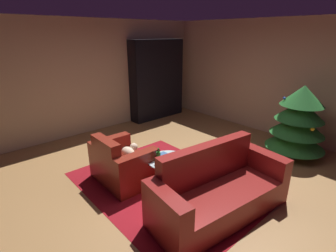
# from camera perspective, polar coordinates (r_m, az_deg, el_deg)

# --- Properties ---
(ground_plane) EXTENTS (7.56, 7.56, 0.00)m
(ground_plane) POSITION_cam_1_polar(r_m,az_deg,el_deg) (4.43, 3.62, -11.72)
(ground_plane) COLOR #9A6E3F
(wall_back) EXTENTS (6.42, 0.06, 2.67)m
(wall_back) POSITION_cam_1_polar(r_m,az_deg,el_deg) (6.45, 24.09, 9.48)
(wall_back) COLOR tan
(wall_back) RESTS_ON ground
(wall_left) EXTENTS (0.06, 6.28, 2.67)m
(wall_left) POSITION_cam_1_polar(r_m,az_deg,el_deg) (6.48, -16.77, 10.40)
(wall_left) COLOR tan
(wall_left) RESTS_ON ground
(area_rug) EXTENTS (2.93, 2.23, 0.01)m
(area_rug) POSITION_cam_1_polar(r_m,az_deg,el_deg) (4.26, -0.34, -13.06)
(area_rug) COLOR maroon
(area_rug) RESTS_ON ground
(bookshelf_unit) EXTENTS (0.37, 1.65, 2.18)m
(bookshelf_unit) POSITION_cam_1_polar(r_m,az_deg,el_deg) (7.35, -1.76, 10.34)
(bookshelf_unit) COLOR black
(bookshelf_unit) RESTS_ON ground
(armchair_red) EXTENTS (1.01, 0.75, 0.82)m
(armchair_red) POSITION_cam_1_polar(r_m,az_deg,el_deg) (4.30, -10.25, -8.44)
(armchair_red) COLOR maroon
(armchair_red) RESTS_ON ground
(couch_red) EXTENTS (1.00, 2.06, 0.92)m
(couch_red) POSITION_cam_1_polar(r_m,az_deg,el_deg) (3.63, 11.15, -14.26)
(couch_red) COLOR maroon
(couch_red) RESTS_ON ground
(coffee_table) EXTENTS (0.67, 0.67, 0.46)m
(coffee_table) POSITION_cam_1_polar(r_m,az_deg,el_deg) (4.06, 0.10, -8.12)
(coffee_table) COLOR black
(coffee_table) RESTS_ON ground
(book_stack_on_table) EXTENTS (0.22, 0.19, 0.08)m
(book_stack_on_table) POSITION_cam_1_polar(r_m,az_deg,el_deg) (4.01, -0.82, -6.99)
(book_stack_on_table) COLOR #3D5697
(book_stack_on_table) RESTS_ON coffee_table
(bottle_on_table) EXTENTS (0.06, 0.06, 0.24)m
(bottle_on_table) POSITION_cam_1_polar(r_m,az_deg,el_deg) (3.90, -2.15, -6.97)
(bottle_on_table) COLOR #22601E
(bottle_on_table) RESTS_ON coffee_table
(decorated_tree) EXTENTS (1.11, 1.11, 1.42)m
(decorated_tree) POSITION_cam_1_polar(r_m,az_deg,el_deg) (5.56, 27.18, 0.94)
(decorated_tree) COLOR brown
(decorated_tree) RESTS_ON ground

